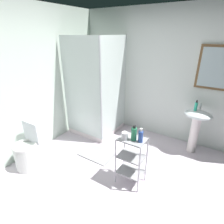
# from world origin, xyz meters

# --- Properties ---
(ground_plane) EXTENTS (4.20, 4.20, 0.02)m
(ground_plane) POSITION_xyz_m (0.00, 0.00, -0.01)
(ground_plane) COLOR silver
(wall_back) EXTENTS (4.20, 0.14, 2.50)m
(wall_back) POSITION_xyz_m (0.01, 1.85, 1.25)
(wall_back) COLOR silver
(wall_back) RESTS_ON ground_plane
(wall_left) EXTENTS (0.10, 4.20, 2.50)m
(wall_left) POSITION_xyz_m (-1.85, 0.00, 1.25)
(wall_left) COLOR silver
(wall_left) RESTS_ON ground_plane
(shower_stall) EXTENTS (0.92, 0.92, 2.00)m
(shower_stall) POSITION_xyz_m (-1.20, 1.18, 0.46)
(shower_stall) COLOR white
(shower_stall) RESTS_ON ground_plane
(pedestal_sink) EXTENTS (0.46, 0.37, 0.81)m
(pedestal_sink) POSITION_xyz_m (0.70, 1.52, 0.58)
(pedestal_sink) COLOR white
(pedestal_sink) RESTS_ON ground_plane
(sink_faucet) EXTENTS (0.03, 0.03, 0.10)m
(sink_faucet) POSITION_xyz_m (0.70, 1.64, 0.86)
(sink_faucet) COLOR silver
(sink_faucet) RESTS_ON pedestal_sink
(toilet) EXTENTS (0.37, 0.49, 0.76)m
(toilet) POSITION_xyz_m (-1.48, -0.31, 0.31)
(toilet) COLOR white
(toilet) RESTS_ON ground_plane
(storage_cart) EXTENTS (0.38, 0.28, 0.74)m
(storage_cart) POSITION_xyz_m (0.08, 0.23, 0.44)
(storage_cart) COLOR silver
(storage_cart) RESTS_ON ground_plane
(hand_soap_bottle) EXTENTS (0.05, 0.05, 0.19)m
(hand_soap_bottle) POSITION_xyz_m (0.64, 1.52, 0.89)
(hand_soap_bottle) COLOR #2DBC99
(hand_soap_bottle) RESTS_ON pedestal_sink
(body_wash_bottle_green) EXTENTS (0.07, 0.07, 0.21)m
(body_wash_bottle_green) POSITION_xyz_m (0.11, 0.22, 0.83)
(body_wash_bottle_green) COLOR #2C8B5D
(body_wash_bottle_green) RESTS_ON storage_cart
(shampoo_bottle_blue) EXTENTS (0.06, 0.06, 0.20)m
(shampoo_bottle_blue) POSITION_xyz_m (0.20, 0.22, 0.82)
(shampoo_bottle_blue) COLOR #2E52AD
(shampoo_bottle_blue) RESTS_ON storage_cart
(rinse_cup) EXTENTS (0.08, 0.08, 0.11)m
(rinse_cup) POSITION_xyz_m (-0.00, 0.16, 0.79)
(rinse_cup) COLOR silver
(rinse_cup) RESTS_ON storage_cart
(bath_mat) EXTENTS (0.60, 0.40, 0.02)m
(bath_mat) POSITION_xyz_m (-0.72, 0.48, 0.01)
(bath_mat) COLOR gray
(bath_mat) RESTS_ON ground_plane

